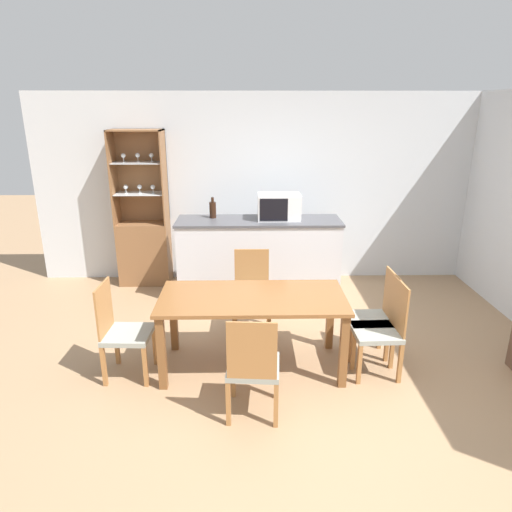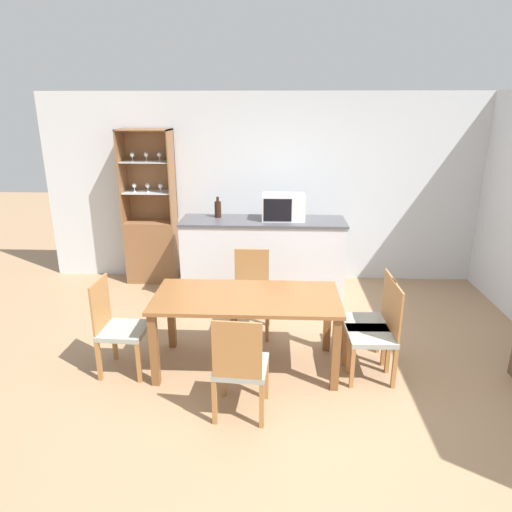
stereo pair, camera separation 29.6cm
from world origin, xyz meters
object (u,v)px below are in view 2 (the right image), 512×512
Objects in this scene: dining_chair_head_far at (251,294)px; dining_chair_head_near at (240,367)px; dining_chair_side_right_near at (376,333)px; dining_chair_side_right_far at (371,321)px; display_cabinet at (152,239)px; dining_chair_side_left_near at (118,328)px; wine_bottle at (218,209)px; microwave at (284,207)px; dining_table at (246,306)px.

dining_chair_head_far is 1.44m from dining_chair_head_near.
dining_chair_head_far is 1.00× the size of dining_chair_side_right_near.
dining_chair_head_far is (-1.17, 0.60, 0.00)m from dining_chair_side_right_far.
display_cabinet is 2.32× the size of dining_chair_side_left_near.
dining_chair_side_left_near is at bearing 94.29° from dining_chair_side_right_far.
microwave is at bearing -5.39° from wine_bottle.
dining_chair_head_far is at bearing 89.96° from dining_table.
dining_table is at bearing 98.15° from dining_chair_side_left_near.
microwave is (0.35, 2.47, 0.73)m from dining_chair_head_near.
dining_chair_head_far is at bearing -108.83° from microwave.
display_cabinet reaches higher than dining_chair_head_near.
dining_chair_side_left_near is 2.18m from wine_bottle.
dining_chair_side_right_near is 2.34m from dining_chair_side_left_near.
dining_chair_side_right_near reaches higher than dining_table.
dining_table is 3.22× the size of microwave.
microwave is at bearing -108.22° from dining_chair_head_far.
display_cabinet is at bearing 120.59° from dining_chair_head_near.
dining_chair_head_near is 2.68m from wine_bottle.
dining_chair_side_right_far and dining_chair_side_left_near have the same top height.
dining_chair_side_right_near is at bearing 31.42° from dining_chair_head_near.
dining_chair_head_near is at bearing -79.46° from wine_bottle.
display_cabinet reaches higher than dining_chair_side_left_near.
microwave reaches higher than dining_table.
dining_chair_head_near is at bearing -90.28° from dining_table.
microwave is (-0.82, 1.87, 0.73)m from dining_chair_side_right_near.
dining_chair_side_right_far is 1.00× the size of dining_chair_side_right_near.
dining_chair_side_right_near is at bearing 178.45° from dining_chair_side_right_far.
dining_chair_side_right_far is 1.45m from dining_chair_head_near.
dining_table is at bearing 82.55° from dining_chair_side_right_near.
dining_chair_side_right_far is at bearing 5.92° from dining_table.
dining_chair_side_right_far is 2.35m from dining_chair_side_left_near.
wine_bottle reaches higher than dining_table.
microwave is at bearing 25.12° from dining_chair_side_right_far.
dining_chair_side_right_far and dining_chair_head_near have the same top height.
dining_chair_side_right_near is 1.71× the size of microwave.
dining_chair_head_near is (1.17, -0.60, 0.00)m from dining_chair_side_left_near.
dining_chair_head_near is (-0.00, -0.72, -0.19)m from dining_table.
microwave reaches higher than dining_chair_head_near.
microwave reaches higher than wine_bottle.
dining_chair_side_right_near is 2.17m from microwave.
dining_chair_side_right_far is 1.00× the size of dining_chair_head_far.
dining_table is 1.19m from dining_chair_side_left_near.
microwave reaches higher than dining_chair_head_far.
dining_chair_head_near reaches higher than dining_table.
dining_chair_head_near is 3.42× the size of wine_bottle.
dining_chair_side_left_near is 2.52m from microwave.
dining_chair_side_right_far is 0.24m from dining_chair_side_right_near.
microwave is at bearing 86.05° from dining_chair_head_near.
dining_chair_side_left_near is at bearing -174.24° from dining_table.
dining_chair_head_near is (-1.17, -0.84, 0.00)m from dining_chair_side_right_far.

